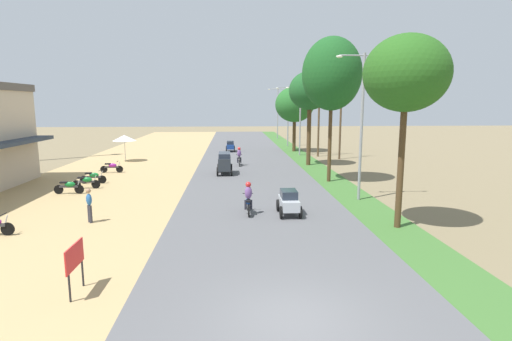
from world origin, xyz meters
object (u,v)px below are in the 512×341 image
parked_motorbike_third (86,181)px  streetlamp_near (362,117)px  median_tree_second (332,74)px  vendor_umbrella (124,138)px  median_tree_third (310,91)px  utility_pole_far (341,112)px  parked_motorbike_second (69,186)px  street_signboard (75,260)px  median_tree_fourth (295,105)px  car_van_charcoal (225,162)px  motorbike_foreground_rider (248,199)px  median_tree_nearest (406,74)px  parked_motorbike_fourth (93,177)px  streetlamp_far (288,112)px  pedestrian_on_shoulder (89,204)px  car_hatchback_blue (230,146)px  utility_pole_near (319,114)px  parked_motorbike_fifth (112,167)px  motorbike_ahead_second (239,157)px  car_hatchback_silver (289,201)px  streetlamp_farthest (278,110)px  streetlamp_mid (300,115)px

parked_motorbike_third → streetlamp_near: 17.78m
median_tree_second → vendor_umbrella: bearing=147.0°
median_tree_third → utility_pole_far: 5.92m
parked_motorbike_second → street_signboard: bearing=-68.1°
street_signboard → median_tree_fourth: 37.11m
median_tree_fourth → car_van_charcoal: bearing=-117.5°
motorbike_foreground_rider → median_tree_nearest: bearing=-21.0°
parked_motorbike_fourth → utility_pole_far: bearing=29.6°
street_signboard → streetlamp_far: size_ratio=0.20×
pedestrian_on_shoulder → car_hatchback_blue: size_ratio=0.81×
median_tree_second → utility_pole_near: 14.54m
median_tree_nearest → median_tree_second: bearing=92.6°
streetlamp_near → motorbike_foreground_rider: (-6.50, -2.73, -3.92)m
parked_motorbike_fifth → motorbike_ahead_second: motorbike_ahead_second is taller
street_signboard → median_tree_second: 21.12m
median_tree_nearest → car_hatchback_silver: 7.92m
streetlamp_farthest → car_hatchback_silver: 44.71m
vendor_umbrella → car_van_charcoal: 12.45m
parked_motorbike_second → utility_pole_far: 25.91m
parked_motorbike_third → median_tree_nearest: bearing=-28.9°
street_signboard → streetlamp_mid: 33.65m
streetlamp_far → car_hatchback_blue: size_ratio=3.82×
car_hatchback_blue → motorbike_ahead_second: bearing=-85.7°
streetlamp_farthest → motorbike_ahead_second: (-6.64, -28.07, -3.75)m
median_tree_fourth → motorbike_ahead_second: 13.35m
utility_pole_near → car_hatchback_blue: bearing=154.8°
streetlamp_mid → car_van_charcoal: streetlamp_mid is taller
parked_motorbike_third → street_signboard: (4.94, -15.02, 0.55)m
parked_motorbike_fifth → streetlamp_far: bearing=49.0°
parked_motorbike_third → streetlamp_near: streetlamp_near is taller
median_tree_fourth → streetlamp_far: streetlamp_far is taller
car_hatchback_silver → median_tree_third: bearing=75.9°
median_tree_third → streetlamp_mid: median_tree_third is taller
motorbike_ahead_second → parked_motorbike_second: bearing=-134.7°
pedestrian_on_shoulder → motorbike_ahead_second: size_ratio=0.90×
parked_motorbike_fifth → car_hatchback_silver: (12.42, -13.15, 0.19)m
parked_motorbike_third → median_tree_third: size_ratio=0.22×
utility_pole_near → car_hatchback_blue: (-9.30, 4.37, -3.77)m
parked_motorbike_fifth → parked_motorbike_second: bearing=-92.7°
parked_motorbike_second → pedestrian_on_shoulder: 7.09m
streetlamp_mid → vendor_umbrella: bearing=-168.2°
motorbike_foreground_rider → car_hatchback_blue: bearing=92.0°
median_tree_third → utility_pole_near: (2.22, 6.24, -2.10)m
streetlamp_mid → motorbike_foreground_rider: (-6.50, -23.10, -3.46)m
parked_motorbike_fifth → motorbike_ahead_second: size_ratio=1.00×
parked_motorbike_fourth → utility_pole_near: 23.65m
streetlamp_far → motorbike_foreground_rider: streetlamp_far is taller
median_tree_nearest → motorbike_foreground_rider: (-6.60, 2.53, -5.91)m
utility_pole_far → car_hatchback_blue: size_ratio=4.48×
parked_motorbike_fifth → motorbike_foreground_rider: (10.41, -12.92, 0.30)m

